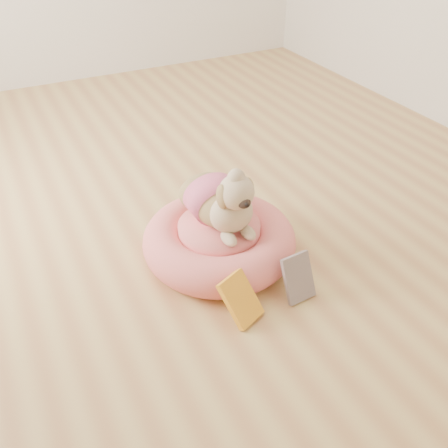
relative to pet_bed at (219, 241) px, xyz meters
name	(u,v)px	position (x,y,z in m)	size (l,w,h in m)	color
floor	(196,200)	(0.10, 0.49, -0.09)	(4.50, 4.50, 0.00)	#B8824C
pet_bed	(219,241)	(0.00, 0.00, 0.00)	(0.72, 0.72, 0.18)	#F4745F
dog	(221,190)	(0.02, 0.01, 0.27)	(0.33, 0.47, 0.35)	olive
book_yellow	(241,299)	(-0.10, -0.39, 0.00)	(0.14, 0.03, 0.21)	yellow
book_white	(298,278)	(0.18, -0.39, 0.01)	(0.13, 0.02, 0.21)	silver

